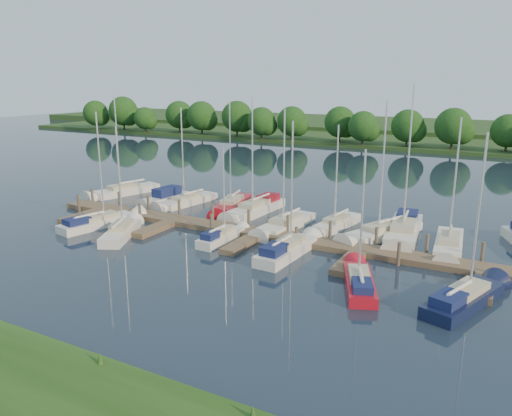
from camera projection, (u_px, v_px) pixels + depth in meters
The scene contains 22 objects.
ground at pixel (201, 270), 31.57m from camera, with size 260.00×260.00×0.00m, color #1A2634.
dock at pixel (256, 236), 37.75m from camera, with size 40.00×6.00×0.40m.
mooring_pilings at pixel (263, 227), 38.60m from camera, with size 38.24×2.84×2.00m.
far_shore at pixel (424, 141), 95.40m from camera, with size 180.00×30.00×0.60m, color #213E18.
distant_hill at pixel (444, 128), 116.60m from camera, with size 220.00×40.00×1.40m, color #335023.
treeline at pixel (431, 127), 81.91m from camera, with size 147.57×9.53×8.28m.
sailboat_n_0 at pixel (123, 192), 52.13m from camera, with size 3.86×8.41×10.65m.
motorboat at pixel (166, 199), 48.73m from camera, with size 2.30×5.99×1.88m.
sailboat_n_2 at pixel (186, 202), 48.00m from camera, with size 2.75×7.60×9.52m.
sailboat_n_3 at pixel (232, 206), 46.41m from camera, with size 3.37×8.06×10.20m.
sailboat_n_4 at pixel (255, 210), 44.80m from camera, with size 2.47×8.36×10.69m.
sailboat_n_5 at pixel (285, 226), 40.12m from camera, with size 2.40×7.82×9.92m.
sailboat_n_6 at pixel (336, 225), 40.39m from camera, with size 2.35×6.81×8.68m.
sailboat_n_7 at pixel (381, 234), 38.06m from camera, with size 4.66×8.21×10.60m.
sailboat_n_8 at pixel (403, 232), 38.39m from camera, with size 3.11×9.44×11.87m.
sailboat_n_9 at pixel (449, 246), 35.29m from camera, with size 2.38×7.62×9.66m.
sailboat_s_0 at pixel (100, 223), 40.91m from camera, with size 3.14×7.60×9.61m.
sailboat_s_1 at pixel (122, 233), 38.31m from camera, with size 3.93×6.51×8.76m.
sailboat_s_2 at pixel (222, 237), 37.09m from camera, with size 1.43×5.56×7.34m.
sailboat_s_3 at pixel (288, 251), 34.11m from camera, with size 2.07×7.34×9.53m.
sailboat_s_4 at pixel (359, 282), 28.88m from camera, with size 3.46×6.40×8.32m.
sailboat_s_5 at pixel (465, 299), 26.66m from camera, with size 3.71×7.42×9.55m.
Camera 1 is at (17.10, -24.38, 11.73)m, focal length 35.00 mm.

